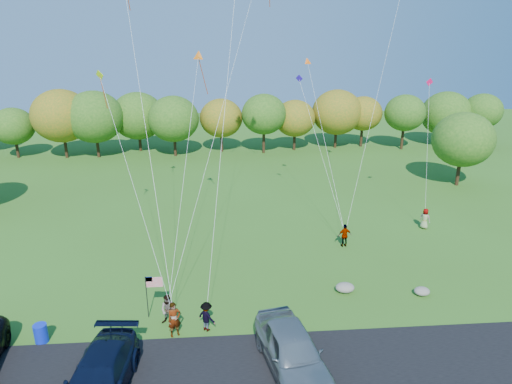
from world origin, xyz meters
TOP-DOWN VIEW (x-y plane):
  - ground at (0.00, 0.00)m, footprint 140.00×140.00m
  - asphalt_lane at (0.00, -4.00)m, footprint 44.00×6.00m
  - treeline at (-1.59, 36.34)m, footprint 76.73×27.70m
  - minivan_navy at (-5.34, -4.62)m, footprint 2.92×6.13m
  - minivan_silver at (3.01, -3.69)m, footprint 3.46×6.24m
  - flyer_a at (-2.55, -0.70)m, footprint 0.82×0.71m
  - flyer_b at (-2.96, 0.32)m, footprint 0.98×0.86m
  - flyer_c at (-0.94, -0.37)m, footprint 1.20×1.13m
  - flyer_d at (8.79, 8.85)m, footprint 1.05×0.52m
  - flyer_e at (15.97, 11.56)m, footprint 0.95×0.94m
  - trash_barrel at (-9.18, -0.70)m, footprint 0.66×0.66m
  - flag_assembly at (-3.88, 1.03)m, footprint 0.92×0.60m
  - boulder_near at (7.21, 2.73)m, footprint 1.14×0.89m
  - boulder_far at (11.66, 2.04)m, footprint 0.93×0.78m

SIDE VIEW (x-z plane):
  - ground at x=0.00m, z-range 0.00..0.00m
  - asphalt_lane at x=0.00m, z-range 0.00..0.06m
  - boulder_far at x=11.66m, z-range 0.00..0.49m
  - boulder_near at x=7.21m, z-range 0.00..0.57m
  - trash_barrel at x=-9.18m, z-range 0.00..0.98m
  - flyer_c at x=-0.94m, z-range 0.00..1.62m
  - flyer_e at x=15.97m, z-range 0.00..1.66m
  - flyer_b at x=-2.96m, z-range 0.00..1.71m
  - flyer_d at x=8.79m, z-range 0.00..1.73m
  - minivan_navy at x=-5.34m, z-range 0.06..1.79m
  - flyer_a at x=-2.55m, z-range 0.00..1.89m
  - minivan_silver at x=3.01m, z-range 0.06..2.07m
  - flag_assembly at x=-3.88m, z-range 0.62..3.11m
  - treeline at x=-1.59m, z-range 0.64..8.89m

